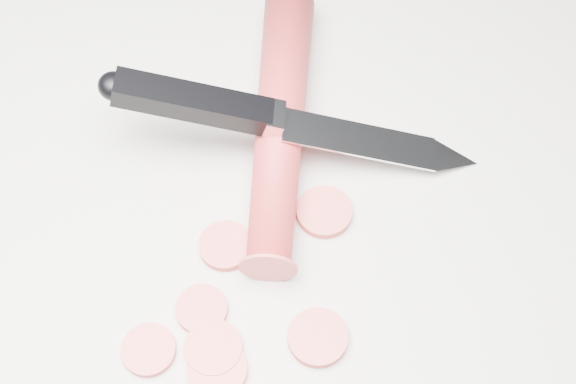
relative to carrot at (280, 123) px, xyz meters
name	(u,v)px	position (x,y,z in m)	size (l,w,h in m)	color
ground	(209,230)	(-0.07, -0.04, -0.02)	(2.40, 2.40, 0.00)	silver
carrot	(280,123)	(0.00, 0.00, 0.00)	(0.03, 0.03, 0.22)	red
carrot_slice_0	(202,309)	(-0.10, -0.09, -0.02)	(0.03, 0.03, 0.01)	#E3514A
carrot_slice_1	(318,337)	(-0.05, -0.14, -0.02)	(0.04, 0.04, 0.01)	#E3514A
carrot_slice_2	(213,348)	(-0.11, -0.12, -0.02)	(0.04, 0.04, 0.01)	#E3514A
carrot_slice_3	(324,212)	(0.00, -0.07, -0.02)	(0.04, 0.04, 0.01)	#E3514A
carrot_slice_4	(225,246)	(-0.07, -0.06, -0.02)	(0.03, 0.03, 0.01)	#E3514A
carrot_slice_5	(149,350)	(-0.14, -0.10, -0.02)	(0.03, 0.03, 0.01)	#E3514A
carrot_slice_7	(217,370)	(-0.11, -0.13, -0.02)	(0.04, 0.04, 0.01)	#E3514A
kitchen_knife	(296,120)	(0.00, -0.01, 0.02)	(0.23, 0.15, 0.08)	silver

